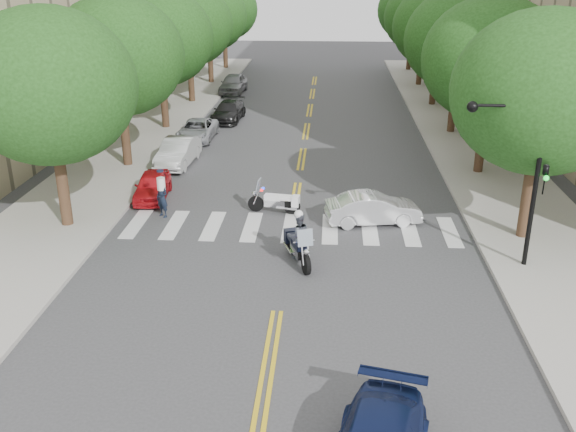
# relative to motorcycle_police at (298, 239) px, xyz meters

# --- Properties ---
(ground) EXTENTS (140.00, 140.00, 0.00)m
(ground) POSITION_rel_motorcycle_police_xyz_m (-0.44, -3.45, -0.87)
(ground) COLOR #38383A
(ground) RESTS_ON ground
(sidewalk_left) EXTENTS (5.00, 60.00, 0.15)m
(sidewalk_left) POSITION_rel_motorcycle_police_xyz_m (-9.94, 18.55, -0.80)
(sidewalk_left) COLOR #9E9991
(sidewalk_left) RESTS_ON ground
(sidewalk_right) EXTENTS (5.00, 60.00, 0.15)m
(sidewalk_right) POSITION_rel_motorcycle_police_xyz_m (9.06, 18.55, -0.80)
(sidewalk_right) COLOR #9E9991
(sidewalk_right) RESTS_ON ground
(tree_l_0) EXTENTS (6.40, 6.40, 8.45)m
(tree_l_0) POSITION_rel_motorcycle_police_xyz_m (-9.24, 2.55, 4.68)
(tree_l_0) COLOR #382316
(tree_l_0) RESTS_ON ground
(tree_l_1) EXTENTS (6.40, 6.40, 8.45)m
(tree_l_1) POSITION_rel_motorcycle_police_xyz_m (-9.24, 10.55, 4.68)
(tree_l_1) COLOR #382316
(tree_l_1) RESTS_ON ground
(tree_l_2) EXTENTS (6.40, 6.40, 8.45)m
(tree_l_2) POSITION_rel_motorcycle_police_xyz_m (-9.24, 18.55, 4.68)
(tree_l_2) COLOR #382316
(tree_l_2) RESTS_ON ground
(tree_l_3) EXTENTS (6.40, 6.40, 8.45)m
(tree_l_3) POSITION_rel_motorcycle_police_xyz_m (-9.24, 26.55, 4.68)
(tree_l_3) COLOR #382316
(tree_l_3) RESTS_ON ground
(tree_l_4) EXTENTS (6.40, 6.40, 8.45)m
(tree_l_4) POSITION_rel_motorcycle_police_xyz_m (-9.24, 34.55, 4.68)
(tree_l_4) COLOR #382316
(tree_l_4) RESTS_ON ground
(tree_l_5) EXTENTS (6.40, 6.40, 8.45)m
(tree_l_5) POSITION_rel_motorcycle_police_xyz_m (-9.24, 42.55, 4.68)
(tree_l_5) COLOR #382316
(tree_l_5) RESTS_ON ground
(tree_r_0) EXTENTS (6.40, 6.40, 8.45)m
(tree_r_0) POSITION_rel_motorcycle_police_xyz_m (8.36, 2.55, 4.68)
(tree_r_0) COLOR #382316
(tree_r_0) RESTS_ON ground
(tree_r_1) EXTENTS (6.40, 6.40, 8.45)m
(tree_r_1) POSITION_rel_motorcycle_police_xyz_m (8.36, 10.55, 4.68)
(tree_r_1) COLOR #382316
(tree_r_1) RESTS_ON ground
(tree_r_2) EXTENTS (6.40, 6.40, 8.45)m
(tree_r_2) POSITION_rel_motorcycle_police_xyz_m (8.36, 18.55, 4.68)
(tree_r_2) COLOR #382316
(tree_r_2) RESTS_ON ground
(tree_r_3) EXTENTS (6.40, 6.40, 8.45)m
(tree_r_3) POSITION_rel_motorcycle_police_xyz_m (8.36, 26.55, 4.68)
(tree_r_3) COLOR #382316
(tree_r_3) RESTS_ON ground
(tree_r_4) EXTENTS (6.40, 6.40, 8.45)m
(tree_r_4) POSITION_rel_motorcycle_police_xyz_m (8.36, 34.55, 4.68)
(tree_r_4) COLOR #382316
(tree_r_4) RESTS_ON ground
(tree_r_5) EXTENTS (6.40, 6.40, 8.45)m
(tree_r_5) POSITION_rel_motorcycle_police_xyz_m (8.36, 42.55, 4.68)
(tree_r_5) COLOR #382316
(tree_r_5) RESTS_ON ground
(traffic_signal_pole) EXTENTS (2.82, 0.42, 6.00)m
(traffic_signal_pole) POSITION_rel_motorcycle_police_xyz_m (7.27, 0.05, 2.85)
(traffic_signal_pole) COLOR black
(traffic_signal_pole) RESTS_ON ground
(motorcycle_police) EXTENTS (1.12, 2.34, 1.97)m
(motorcycle_police) POSITION_rel_motorcycle_police_xyz_m (0.00, 0.00, 0.00)
(motorcycle_police) COLOR black
(motorcycle_police) RESTS_ON ground
(motorcycle_parked) EXTENTS (2.22, 0.72, 1.44)m
(motorcycle_parked) POSITION_rel_motorcycle_police_xyz_m (-1.05, 4.64, -0.37)
(motorcycle_parked) COLOR black
(motorcycle_parked) RESTS_ON ground
(officer_standing) EXTENTS (0.70, 0.66, 1.61)m
(officer_standing) POSITION_rel_motorcycle_police_xyz_m (-5.76, 3.93, -0.07)
(officer_standing) COLOR black
(officer_standing) RESTS_ON ground
(convertible) EXTENTS (3.95, 1.97, 1.24)m
(convertible) POSITION_rel_motorcycle_police_xyz_m (2.81, 3.77, -0.25)
(convertible) COLOR white
(convertible) RESTS_ON ground
(parked_car_a) EXTENTS (1.73, 3.57, 1.17)m
(parked_car_a) POSITION_rel_motorcycle_police_xyz_m (-6.74, 6.05, -0.29)
(parked_car_a) COLOR red
(parked_car_a) RESTS_ON ground
(parked_car_b) EXTENTS (1.71, 4.25, 1.37)m
(parked_car_b) POSITION_rel_motorcycle_police_xyz_m (-6.74, 11.05, -0.19)
(parked_car_b) COLOR silver
(parked_car_b) RESTS_ON ground
(parked_car_c) EXTENTS (2.01, 4.25, 1.17)m
(parked_car_c) POSITION_rel_motorcycle_police_xyz_m (-6.74, 16.05, -0.29)
(parked_car_c) COLOR #AAACB2
(parked_car_c) RESTS_ON ground
(parked_car_d) EXTENTS (1.98, 4.38, 1.25)m
(parked_car_d) POSITION_rel_motorcycle_police_xyz_m (-5.67, 21.05, -0.25)
(parked_car_d) COLOR black
(parked_car_d) RESTS_ON ground
(parked_car_e) EXTENTS (1.98, 4.46, 1.49)m
(parked_car_e) POSITION_rel_motorcycle_police_xyz_m (-6.74, 30.55, -0.13)
(parked_car_e) COLOR gray
(parked_car_e) RESTS_ON ground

